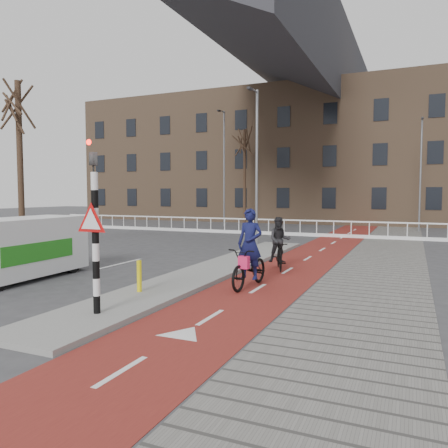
% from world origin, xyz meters
% --- Properties ---
extents(ground, '(120.00, 120.00, 0.00)m').
position_xyz_m(ground, '(0.00, 0.00, 0.00)').
color(ground, '#38383A').
rests_on(ground, ground).
extents(bike_lane, '(2.50, 60.00, 0.01)m').
position_xyz_m(bike_lane, '(1.50, 10.00, 0.01)').
color(bike_lane, maroon).
rests_on(bike_lane, ground).
extents(sidewalk, '(3.00, 60.00, 0.01)m').
position_xyz_m(sidewalk, '(4.30, 10.00, 0.01)').
color(sidewalk, slate).
rests_on(sidewalk, ground).
extents(curb_island, '(1.80, 16.00, 0.12)m').
position_xyz_m(curb_island, '(-0.70, 4.00, 0.06)').
color(curb_island, gray).
rests_on(curb_island, ground).
extents(traffic_signal, '(0.80, 0.80, 3.68)m').
position_xyz_m(traffic_signal, '(-0.60, -2.02, 1.99)').
color(traffic_signal, black).
rests_on(traffic_signal, curb_island).
extents(bollard, '(0.12, 0.12, 0.78)m').
position_xyz_m(bollard, '(-0.94, 0.01, 0.51)').
color(bollard, yellow).
rests_on(bollard, curb_island).
extents(cyclist_near, '(0.86, 2.14, 2.16)m').
position_xyz_m(cyclist_near, '(1.24, 2.06, 0.73)').
color(cyclist_near, black).
rests_on(cyclist_near, bike_lane).
extents(cyclist_far, '(1.01, 1.69, 1.78)m').
position_xyz_m(cyclist_far, '(1.21, 5.03, 0.75)').
color(cyclist_far, black).
rests_on(cyclist_far, bike_lane).
extents(van, '(1.89, 4.34, 1.84)m').
position_xyz_m(van, '(-5.50, 0.37, 0.97)').
color(van, silver).
rests_on(van, ground).
extents(railing, '(28.00, 0.10, 0.99)m').
position_xyz_m(railing, '(-5.00, 17.00, 0.31)').
color(railing, silver).
rests_on(railing, ground).
extents(townhouse_row, '(46.00, 10.00, 15.90)m').
position_xyz_m(townhouse_row, '(-3.00, 32.00, 7.81)').
color(townhouse_row, '#7F6047').
rests_on(townhouse_row, ground).
extents(tree_left, '(0.27, 0.27, 7.60)m').
position_xyz_m(tree_left, '(-11.08, 5.48, 3.80)').
color(tree_left, '#312116').
rests_on(tree_left, ground).
extents(tree_mid, '(0.24, 0.24, 7.77)m').
position_xyz_m(tree_mid, '(-7.50, 24.56, 3.88)').
color(tree_mid, '#312116').
rests_on(tree_mid, ground).
extents(streetlight_near, '(0.12, 0.12, 7.44)m').
position_xyz_m(streetlight_near, '(-1.63, 10.78, 3.72)').
color(streetlight_near, slate).
rests_on(streetlight_near, ground).
extents(streetlight_left, '(0.12, 0.12, 8.94)m').
position_xyz_m(streetlight_left, '(-8.36, 22.33, 4.47)').
color(streetlight_left, slate).
rests_on(streetlight_left, ground).
extents(streetlight_right, '(0.12, 0.12, 7.61)m').
position_xyz_m(streetlight_right, '(5.65, 23.44, 3.80)').
color(streetlight_right, slate).
rests_on(streetlight_right, ground).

